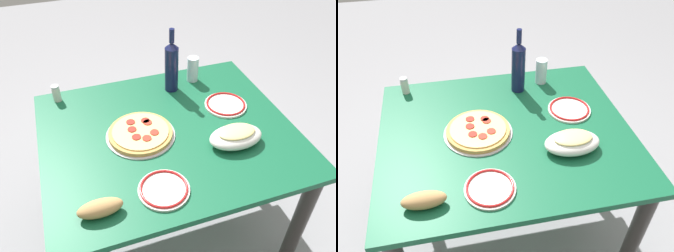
% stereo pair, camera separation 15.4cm
% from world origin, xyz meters
% --- Properties ---
extents(ground_plane, '(8.00, 8.00, 0.00)m').
position_xyz_m(ground_plane, '(0.00, 0.00, 0.00)').
color(ground_plane, gray).
rests_on(ground_plane, ground).
extents(dining_table, '(1.14, 0.97, 0.74)m').
position_xyz_m(dining_table, '(0.00, 0.00, 0.62)').
color(dining_table, '#145938').
rests_on(dining_table, ground).
extents(pepperoni_pizza, '(0.31, 0.31, 0.03)m').
position_xyz_m(pepperoni_pizza, '(0.13, -0.01, 0.76)').
color(pepperoni_pizza, '#B7B7BC').
rests_on(pepperoni_pizza, dining_table).
extents(baked_pasta_dish, '(0.24, 0.15, 0.08)m').
position_xyz_m(baked_pasta_dish, '(-0.25, 0.17, 0.78)').
color(baked_pasta_dish, white).
rests_on(baked_pasta_dish, dining_table).
extents(wine_bottle, '(0.07, 0.07, 0.34)m').
position_xyz_m(wine_bottle, '(-0.13, -0.32, 0.88)').
color(wine_bottle, '#141942').
rests_on(wine_bottle, dining_table).
extents(water_glass, '(0.06, 0.06, 0.14)m').
position_xyz_m(water_glass, '(-0.27, -0.37, 0.81)').
color(water_glass, silver).
rests_on(water_glass, dining_table).
extents(side_plate_near, '(0.21, 0.21, 0.02)m').
position_xyz_m(side_plate_near, '(-0.33, -0.09, 0.75)').
color(side_plate_near, white).
rests_on(side_plate_near, dining_table).
extents(side_plate_far, '(0.20, 0.20, 0.02)m').
position_xyz_m(side_plate_far, '(0.13, 0.32, 0.75)').
color(side_plate_far, white).
rests_on(side_plate_far, dining_table).
extents(bread_loaf, '(0.16, 0.07, 0.06)m').
position_xyz_m(bread_loaf, '(0.37, 0.35, 0.77)').
color(bread_loaf, tan).
rests_on(bread_loaf, dining_table).
extents(spice_shaker, '(0.04, 0.04, 0.09)m').
position_xyz_m(spice_shaker, '(0.45, -0.41, 0.79)').
color(spice_shaker, silver).
rests_on(spice_shaker, dining_table).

